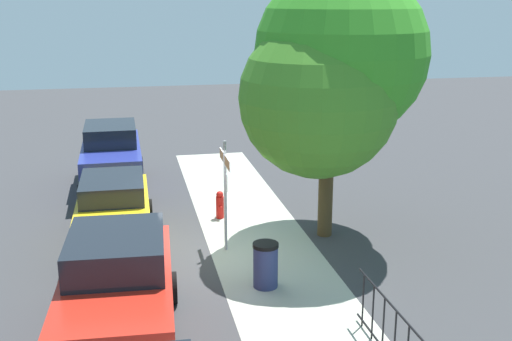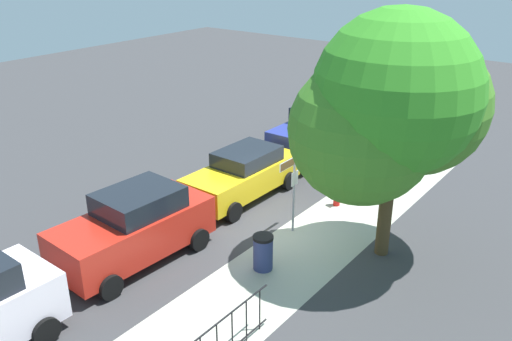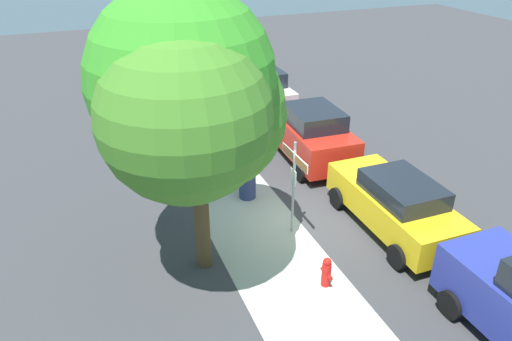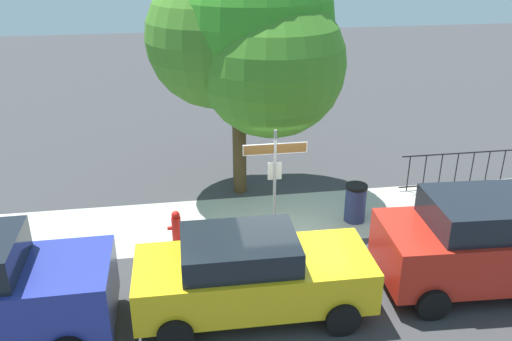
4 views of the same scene
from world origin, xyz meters
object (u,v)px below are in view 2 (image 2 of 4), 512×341
Objects in this scene: street_sign at (294,175)px; car_yellow at (243,174)px; shade_tree at (392,109)px; car_blue at (316,131)px; car_red at (135,227)px; fire_hydrant at (337,195)px; trash_bin at (263,252)px.

street_sign is 0.61× the size of car_yellow.
shade_tree is 6.31m from car_yellow.
car_red is at bearing 0.91° from car_blue.
shade_tree reaches higher than car_red.
car_red is (9.60, 0.22, -0.03)m from car_blue.
street_sign is at bearing -4.96° from fire_hydrant.
car_blue is (-5.74, -2.73, -0.81)m from street_sign.
shade_tree is at bearing 43.83° from car_blue.
street_sign reaches higher than car_red.
car_red is (4.80, 0.13, 0.14)m from car_yellow.
street_sign reaches higher than car_blue.
street_sign is 3.58m from shade_tree.
car_yellow reaches higher than fire_hydrant.
trash_bin reaches higher than fire_hydrant.
street_sign is 3.48× the size of fire_hydrant.
shade_tree reaches higher than car_yellow.
car_yellow is at bearing -64.50° from fire_hydrant.
trash_bin is (-1.71, 3.01, -0.50)m from car_red.
fire_hydrant is (-1.35, 2.84, -0.46)m from car_yellow.
street_sign is 2.71m from fire_hydrant.
car_yellow is 3.18m from fire_hydrant.
car_yellow is at bearing -97.76° from shade_tree.
street_sign is 2.77× the size of trash_bin.
street_sign is at bearing -85.34° from shade_tree.
car_blue is 4.80m from car_yellow.
shade_tree is (-0.22, 2.64, 2.40)m from street_sign.
fire_hydrant is at bearing -130.28° from shade_tree.
shade_tree is at bearing 49.72° from fire_hydrant.
car_blue is 1.03× the size of car_yellow.
trash_bin is at bearing -42.09° from shade_tree.
car_yellow is at bearing -109.53° from street_sign.
trash_bin is (3.10, 3.14, -0.35)m from car_yellow.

